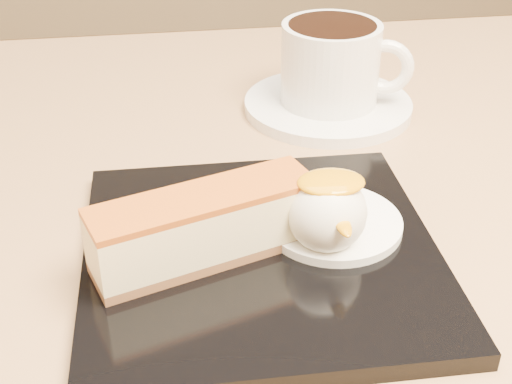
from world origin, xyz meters
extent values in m
cube|color=brown|center=(0.00, 0.00, 0.70)|extent=(0.80, 0.80, 0.04)
cube|color=black|center=(-0.02, -0.05, 0.73)|extent=(0.22, 0.22, 0.01)
cube|color=brown|center=(-0.05, -0.05, 0.74)|extent=(0.14, 0.08, 0.01)
cube|color=#FFEEA6|center=(-0.05, -0.05, 0.76)|extent=(0.14, 0.08, 0.03)
cube|color=#964810|center=(-0.05, -0.05, 0.77)|extent=(0.14, 0.08, 0.00)
cylinder|color=white|center=(0.03, -0.03, 0.73)|extent=(0.09, 0.09, 0.01)
sphere|color=white|center=(0.02, -0.05, 0.76)|extent=(0.05, 0.05, 0.05)
ellipsoid|color=orange|center=(0.02, -0.05, 0.78)|extent=(0.04, 0.03, 0.01)
ellipsoid|color=#2F822A|center=(0.00, -0.01, 0.74)|extent=(0.02, 0.01, 0.00)
ellipsoid|color=#2F822A|center=(0.01, 0.00, 0.74)|extent=(0.02, 0.01, 0.00)
ellipsoid|color=#2F822A|center=(-0.01, 0.00, 0.74)|extent=(0.01, 0.02, 0.00)
cylinder|color=white|center=(0.08, 0.17, 0.72)|extent=(0.15, 0.15, 0.01)
cylinder|color=white|center=(0.08, 0.17, 0.76)|extent=(0.09, 0.09, 0.07)
cylinder|color=black|center=(0.08, 0.17, 0.80)|extent=(0.08, 0.08, 0.00)
torus|color=white|center=(0.12, 0.15, 0.76)|extent=(0.05, 0.03, 0.05)
camera|label=1|loc=(-0.07, -0.40, 1.00)|focal=50.00mm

